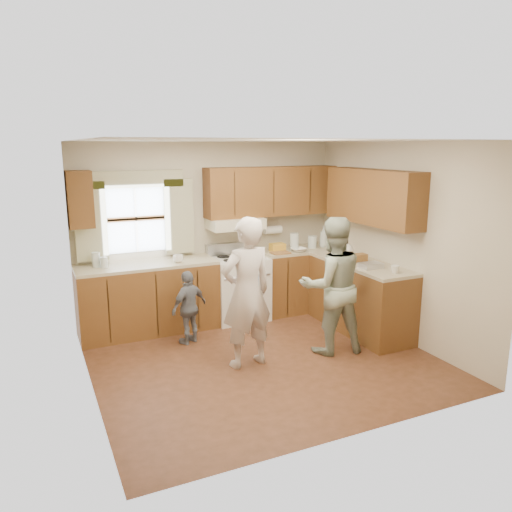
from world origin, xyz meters
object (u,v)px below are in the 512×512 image
woman_left (247,293)px  woman_right (332,286)px  child (189,307)px  stove (238,287)px

woman_left → woman_right: woman_left is taller
woman_right → child: size_ratio=1.76×
stove → woman_right: 1.68m
woman_left → child: bearing=-73.6°
woman_left → child: woman_left is taller
woman_left → woman_right: size_ratio=1.04×
stove → woman_left: (-0.52, -1.49, 0.39)m
stove → child: stove is taller
stove → woman_left: woman_left is taller
stove → woman_left: bearing=-109.4°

